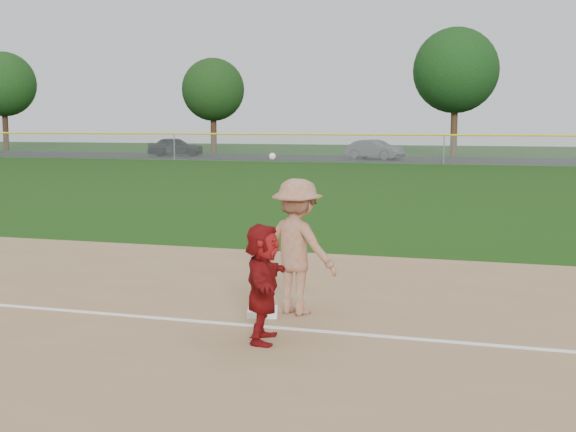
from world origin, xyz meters
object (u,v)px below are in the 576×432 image
(base_runner, at_px, (263,283))
(first_base, at_px, (263,312))
(car_mid, at_px, (375,150))
(car_left, at_px, (176,147))

(base_runner, bearing_deg, first_base, 7.92)
(first_base, relative_size, base_runner, 0.28)
(first_base, xyz_separation_m, car_mid, (-5.68, 45.44, 0.69))
(base_runner, bearing_deg, car_left, 15.55)
(base_runner, relative_size, car_left, 0.34)
(car_left, relative_size, car_mid, 1.02)
(first_base, height_order, car_mid, car_mid)
(first_base, relative_size, car_mid, 0.10)
(base_runner, xyz_separation_m, car_mid, (-6.08, 46.66, -0.04))
(base_runner, relative_size, car_mid, 0.34)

